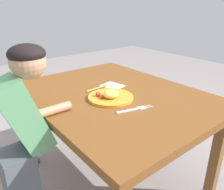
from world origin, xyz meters
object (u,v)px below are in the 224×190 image
object	(u,v)px
spoon	(103,86)
person	(24,146)
fork	(134,109)
plate	(110,96)

from	to	relation	value
spoon	person	bearing A→B (deg)	-169.64
fork	spoon	size ratio (longest dim) A/B	1.07
fork	person	world-z (taller)	person
fork	spoon	distance (m)	0.39
person	fork	bearing A→B (deg)	66.92
fork	person	bearing A→B (deg)	171.78
plate	spoon	bearing A→B (deg)	156.34
spoon	plate	bearing A→B (deg)	-118.19
fork	spoon	xyz separation A→B (m)	(-0.38, 0.07, 0.00)
spoon	person	xyz separation A→B (m)	(0.16, -0.60, -0.13)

